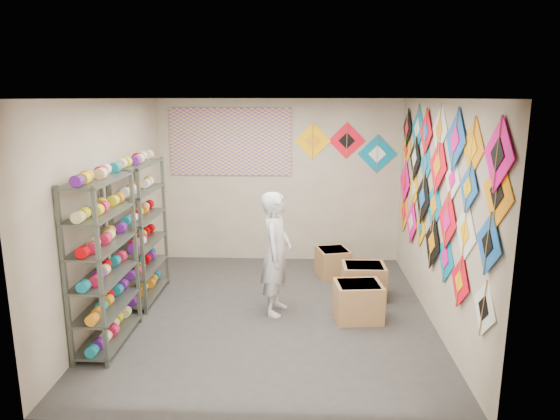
{
  "coord_description": "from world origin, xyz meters",
  "views": [
    {
      "loc": [
        0.38,
        -5.94,
        2.71
      ],
      "look_at": [
        0.1,
        0.3,
        1.3
      ],
      "focal_mm": 32.0,
      "sensor_mm": 36.0,
      "label": 1
    }
  ],
  "objects_px": {
    "shelf_rack_front": "(104,263)",
    "carton_c": "(333,263)",
    "shopkeeper": "(276,253)",
    "carton_b": "(363,281)",
    "carton_a": "(358,301)",
    "shelf_rack_back": "(141,232)"
  },
  "relations": [
    {
      "from": "carton_a",
      "to": "carton_c",
      "type": "relative_size",
      "value": 1.14
    },
    {
      "from": "shopkeeper",
      "to": "carton_c",
      "type": "distance_m",
      "value": 1.69
    },
    {
      "from": "carton_a",
      "to": "carton_b",
      "type": "distance_m",
      "value": 0.72
    },
    {
      "from": "shelf_rack_back",
      "to": "carton_a",
      "type": "bearing_deg",
      "value": -11.02
    },
    {
      "from": "shopkeeper",
      "to": "carton_c",
      "type": "bearing_deg",
      "value": -20.0
    },
    {
      "from": "carton_c",
      "to": "shelf_rack_front",
      "type": "bearing_deg",
      "value": -153.61
    },
    {
      "from": "shelf_rack_back",
      "to": "carton_b",
      "type": "xyz_separation_m",
      "value": [
        3.02,
        0.15,
        -0.71
      ]
    },
    {
      "from": "shopkeeper",
      "to": "carton_a",
      "type": "bearing_deg",
      "value": -89.15
    },
    {
      "from": "shopkeeper",
      "to": "carton_a",
      "type": "relative_size",
      "value": 2.79
    },
    {
      "from": "shelf_rack_front",
      "to": "carton_c",
      "type": "height_order",
      "value": "shelf_rack_front"
    },
    {
      "from": "shelf_rack_back",
      "to": "shelf_rack_front",
      "type": "bearing_deg",
      "value": -90.0
    },
    {
      "from": "carton_c",
      "to": "carton_a",
      "type": "bearing_deg",
      "value": -96.22
    },
    {
      "from": "shelf_rack_front",
      "to": "carton_a",
      "type": "distance_m",
      "value": 3.05
    },
    {
      "from": "shelf_rack_front",
      "to": "shopkeeper",
      "type": "height_order",
      "value": "shelf_rack_front"
    },
    {
      "from": "carton_a",
      "to": "carton_b",
      "type": "bearing_deg",
      "value": 71.83
    },
    {
      "from": "shelf_rack_back",
      "to": "carton_a",
      "type": "height_order",
      "value": "shelf_rack_back"
    },
    {
      "from": "carton_b",
      "to": "carton_c",
      "type": "height_order",
      "value": "carton_b"
    },
    {
      "from": "shopkeeper",
      "to": "carton_b",
      "type": "xyz_separation_m",
      "value": [
        1.18,
        0.53,
        -0.55
      ]
    },
    {
      "from": "shelf_rack_back",
      "to": "carton_c",
      "type": "xyz_separation_m",
      "value": [
        2.65,
        0.98,
        -0.73
      ]
    },
    {
      "from": "carton_a",
      "to": "carton_c",
      "type": "height_order",
      "value": "carton_a"
    },
    {
      "from": "shopkeeper",
      "to": "carton_a",
      "type": "distance_m",
      "value": 1.18
    },
    {
      "from": "shopkeeper",
      "to": "carton_b",
      "type": "bearing_deg",
      "value": -55.18
    }
  ]
}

